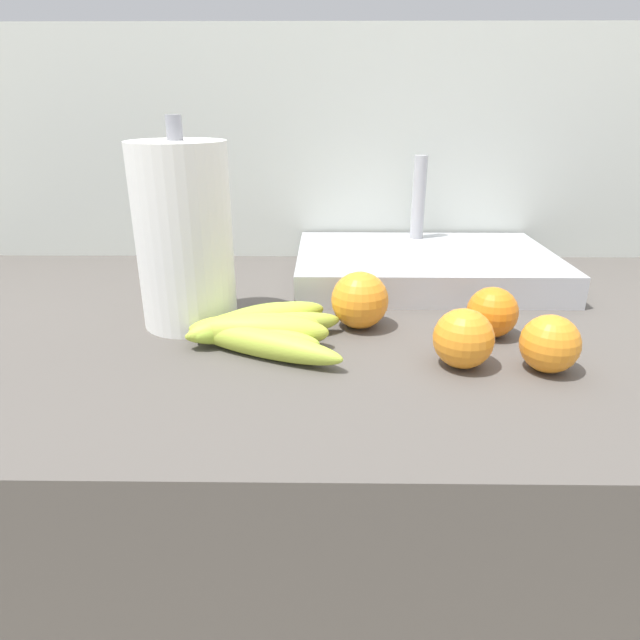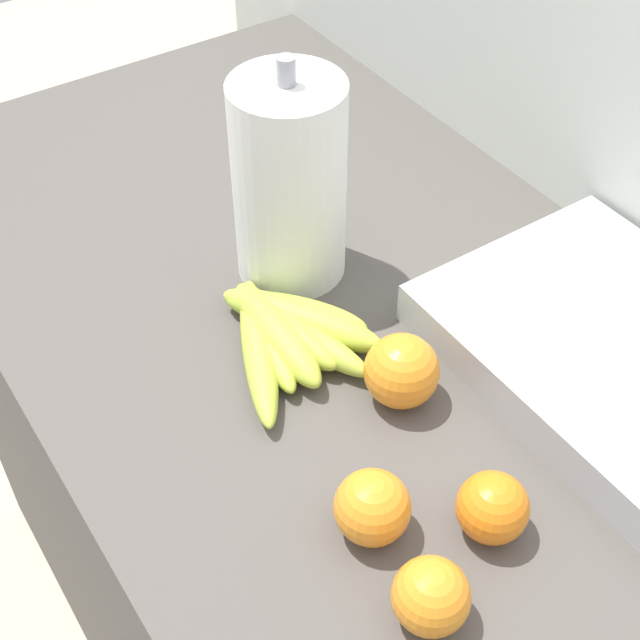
% 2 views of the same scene
% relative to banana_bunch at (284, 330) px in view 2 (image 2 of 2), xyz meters
% --- Properties ---
extents(counter, '(1.55, 0.69, 0.89)m').
position_rel_banana_bunch_xyz_m(counter, '(0.13, 0.07, -0.46)').
color(counter, '#514C47').
rests_on(counter, ground).
extents(wall_back, '(1.95, 0.06, 1.30)m').
position_rel_banana_bunch_xyz_m(wall_back, '(0.13, 0.45, -0.26)').
color(wall_back, silver).
rests_on(wall_back, ground).
extents(banana_bunch, '(0.21, 0.19, 0.04)m').
position_rel_banana_bunch_xyz_m(banana_bunch, '(0.00, 0.00, 0.00)').
color(banana_bunch, '#AFC43F').
rests_on(banana_bunch, counter).
extents(orange_back_right, '(0.07, 0.07, 0.07)m').
position_rel_banana_bunch_xyz_m(orange_back_right, '(0.24, -0.06, 0.02)').
color(orange_back_right, orange).
rests_on(orange_back_right, counter).
extents(orange_front, '(0.08, 0.08, 0.08)m').
position_rel_banana_bunch_xyz_m(orange_front, '(0.13, 0.06, 0.02)').
color(orange_front, orange).
rests_on(orange_front, counter).
extents(orange_center, '(0.07, 0.07, 0.07)m').
position_rel_banana_bunch_xyz_m(orange_center, '(0.34, -0.07, 0.01)').
color(orange_center, orange).
rests_on(orange_center, counter).
extents(orange_right, '(0.07, 0.07, 0.07)m').
position_rel_banana_bunch_xyz_m(orange_right, '(0.30, 0.03, 0.01)').
color(orange_right, orange).
rests_on(orange_right, counter).
extents(paper_towel_roll, '(0.13, 0.13, 0.27)m').
position_rel_banana_bunch_xyz_m(paper_towel_roll, '(-0.10, 0.07, 0.10)').
color(paper_towel_roll, white).
rests_on(paper_towel_roll, counter).
extents(sink_basin, '(0.43, 0.29, 0.20)m').
position_rel_banana_bunch_xyz_m(sink_basin, '(0.25, 0.27, 0.01)').
color(sink_basin, '#B7BABF').
rests_on(sink_basin, counter).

